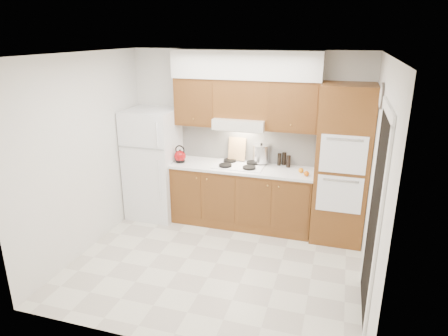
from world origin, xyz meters
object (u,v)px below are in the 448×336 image
Objects in this scene: oven_cabinet at (342,165)px; fridge at (153,164)px; kettle at (180,156)px; stock_pot at (261,154)px.

fridge is at bearing -179.30° from oven_cabinet.
oven_cabinet is at bearing 0.70° from fridge.
fridge is 0.51m from kettle.
kettle is at bearing -178.30° from oven_cabinet.
stock_pot is (-1.18, 0.22, -0.00)m from oven_cabinet.
oven_cabinet reaches higher than kettle.
oven_cabinet is 1.20m from stock_pot.
oven_cabinet is 8.54× the size of stock_pot.
fridge is 0.78× the size of oven_cabinet.
kettle is 1.23m from stock_pot.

